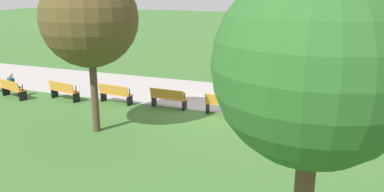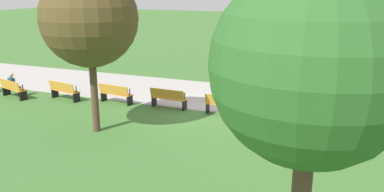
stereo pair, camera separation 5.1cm
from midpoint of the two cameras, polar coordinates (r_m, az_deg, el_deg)
ground_plane at (r=17.22m, az=0.73°, el=-2.11°), size 120.00×120.00×0.00m
path_paving at (r=19.53m, az=3.38°, el=0.04°), size 32.41×4.97×0.01m
bench_0 at (r=20.82m, az=-24.04°, el=0.99°), size 1.68×0.90×0.89m
bench_1 at (r=19.61m, az=-17.66°, el=0.78°), size 1.67×0.78×0.89m
bench_2 at (r=18.48m, az=-10.76°, el=0.37°), size 1.66×0.66×0.89m
bench_3 at (r=17.48m, az=-3.30°, el=-0.27°), size 1.63×0.54×0.89m
bench_4 at (r=16.61m, az=4.75°, el=-1.16°), size 1.63×0.54×0.89m
bench_5 at (r=15.92m, az=13.36°, el=-2.30°), size 1.66×0.66×0.89m
bench_6 at (r=15.42m, az=22.45°, el=-3.69°), size 1.67×0.78×0.89m
person_seated at (r=20.96m, az=-23.94°, el=1.57°), size 0.44×0.58×1.20m
tree_0 at (r=5.00m, az=16.88°, el=3.60°), size 2.48×2.48×5.57m
tree_1 at (r=14.46m, az=-14.29°, el=10.56°), size 3.38×3.38×5.80m
kiosk at (r=24.76m, az=12.45°, el=6.33°), size 4.14×2.87×2.70m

